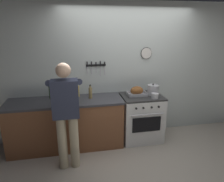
% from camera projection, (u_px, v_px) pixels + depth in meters
% --- Properties ---
extents(ground_plane, '(8.00, 8.00, 0.00)m').
position_uv_depth(ground_plane, '(147.00, 172.00, 3.08)').
color(ground_plane, '#A89E8E').
extents(wall_back, '(6.00, 0.13, 2.60)m').
position_uv_depth(wall_back, '(126.00, 71.00, 3.96)').
color(wall_back, silver).
rests_on(wall_back, ground).
extents(counter_block, '(2.03, 0.65, 0.90)m').
position_uv_depth(counter_block, '(67.00, 123.00, 3.66)').
color(counter_block, brown).
rests_on(counter_block, ground).
extents(stove, '(0.76, 0.67, 0.90)m').
position_uv_depth(stove, '(141.00, 117.00, 3.91)').
color(stove, white).
rests_on(stove, ground).
extents(person_cook, '(0.51, 0.63, 1.66)m').
position_uv_depth(person_cook, '(66.00, 110.00, 2.95)').
color(person_cook, '#C6B793').
rests_on(person_cook, ground).
extents(roasting_pan, '(0.35, 0.26, 0.18)m').
position_uv_depth(roasting_pan, '(137.00, 91.00, 3.76)').
color(roasting_pan, '#B7B7BC').
rests_on(roasting_pan, stove).
extents(stock_pot, '(0.21, 0.21, 0.22)m').
position_uv_depth(stock_pot, '(153.00, 90.00, 3.81)').
color(stock_pot, '#B7B7BC').
rests_on(stock_pot, stove).
extents(saucepan, '(0.13, 0.13, 0.10)m').
position_uv_depth(saucepan, '(155.00, 96.00, 3.62)').
color(saucepan, '#B7B7BC').
rests_on(saucepan, stove).
extents(cutting_board, '(0.36, 0.24, 0.02)m').
position_uv_depth(cutting_board, '(66.00, 101.00, 3.44)').
color(cutting_board, tan).
rests_on(cutting_board, counter_block).
extents(bottle_dish_soap, '(0.06, 0.06, 0.22)m').
position_uv_depth(bottle_dish_soap, '(68.00, 91.00, 3.72)').
color(bottle_dish_soap, '#338CCC').
rests_on(bottle_dish_soap, counter_block).
extents(bottle_olive_oil, '(0.06, 0.06, 0.29)m').
position_uv_depth(bottle_olive_oil, '(51.00, 92.00, 3.59)').
color(bottle_olive_oil, '#385623').
rests_on(bottle_olive_oil, counter_block).
extents(bottle_vinegar, '(0.06, 0.06, 0.25)m').
position_uv_depth(bottle_vinegar, '(90.00, 93.00, 3.60)').
color(bottle_vinegar, '#997F4C').
rests_on(bottle_vinegar, counter_block).
extents(bottle_cooking_oil, '(0.07, 0.07, 0.26)m').
position_uv_depth(bottle_cooking_oil, '(78.00, 91.00, 3.70)').
color(bottle_cooking_oil, gold).
rests_on(bottle_cooking_oil, counter_block).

